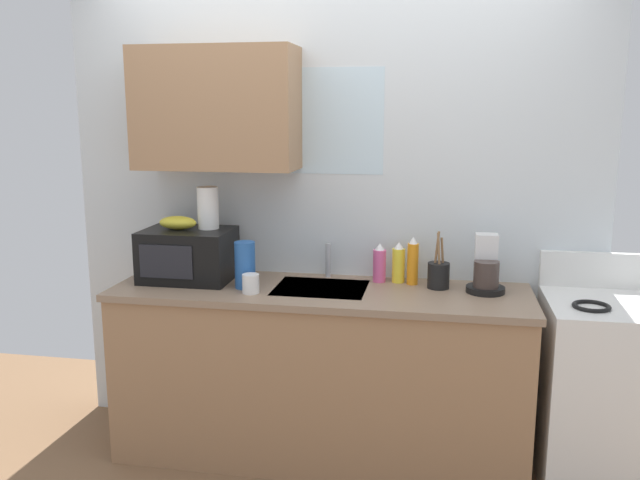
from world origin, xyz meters
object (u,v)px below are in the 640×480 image
mug_white (251,284)px  utensil_crock (438,274)px  microwave (188,255)px  dish_soap_bottle_orange (413,262)px  banana_bunch (178,223)px  dish_soap_bottle_pink (379,264)px  cereal_canister (245,265)px  coffee_maker (486,270)px  stove_range (606,391)px  dish_soap_bottle_yellow (399,263)px  paper_towel_roll (208,208)px

mug_white → utensil_crock: size_ratio=0.33×
microwave → dish_soap_bottle_orange: size_ratio=1.85×
banana_bunch → dish_soap_bottle_pink: size_ratio=0.98×
microwave → banana_bunch: bearing=178.2°
cereal_canister → coffee_maker: bearing=7.6°
banana_bunch → utensil_crock: bearing=3.0°
banana_bunch → coffee_maker: size_ratio=0.71×
stove_range → dish_soap_bottle_pink: 1.25m
stove_range → dish_soap_bottle_yellow: dish_soap_bottle_yellow is taller
coffee_maker → dish_soap_bottle_pink: size_ratio=1.37×
microwave → coffee_maker: 1.53m
dish_soap_bottle_pink → stove_range: bearing=-9.7°
microwave → dish_soap_bottle_orange: microwave is taller
coffee_maker → microwave: bearing=-177.8°
stove_range → utensil_crock: bearing=171.8°
dish_soap_bottle_yellow → mug_white: dish_soap_bottle_yellow is taller
microwave → utensil_crock: 1.30m
dish_soap_bottle_yellow → utensil_crock: utensil_crock is taller
stove_range → mug_white: stove_range is taller
stove_range → banana_bunch: bearing=178.8°
microwave → dish_soap_bottle_orange: (1.17, 0.12, -0.02)m
microwave → dish_soap_bottle_yellow: microwave is taller
dish_soap_bottle_pink → dish_soap_bottle_orange: size_ratio=0.82×
stove_range → dish_soap_bottle_pink: dish_soap_bottle_pink is taller
microwave → banana_bunch: (-0.05, 0.00, 0.17)m
dish_soap_bottle_yellow → dish_soap_bottle_orange: bearing=-20.6°
banana_bunch → coffee_maker: banana_bunch is taller
utensil_crock → dish_soap_bottle_yellow: bearing=158.5°
stove_range → dish_soap_bottle_pink: size_ratio=5.28×
banana_bunch → dish_soap_bottle_orange: size_ratio=0.80×
cereal_canister → banana_bunch: bearing=165.6°
microwave → utensil_crock: bearing=3.1°
dish_soap_bottle_yellow → paper_towel_roll: bearing=-174.2°
dish_soap_bottle_orange → utensil_crock: bearing=-22.0°
dish_soap_bottle_orange → cereal_canister: dish_soap_bottle_orange is taller
coffee_maker → mug_white: 1.16m
banana_bunch → dish_soap_bottle_pink: (1.04, 0.14, -0.21)m
stove_range → coffee_maker: size_ratio=3.86×
microwave → dish_soap_bottle_pink: bearing=8.3°
dish_soap_bottle_pink → dish_soap_bottle_orange: (0.17, -0.02, 0.02)m
banana_bunch → paper_towel_roll: bearing=18.4°
banana_bunch → paper_towel_roll: size_ratio=0.91×
microwave → cereal_canister: (0.34, -0.10, -0.02)m
mug_white → dish_soap_bottle_yellow: bearing=26.0°
coffee_maker → utensil_crock: size_ratio=0.96×
dish_soap_bottle_orange → utensil_crock: utensil_crock is taller
stove_range → dish_soap_bottle_orange: (-0.94, 0.17, 0.56)m
utensil_crock → banana_bunch: bearing=-177.0°
dish_soap_bottle_pink → utensil_crock: utensil_crock is taller
dish_soap_bottle_pink → mug_white: (-0.60, -0.33, -0.05)m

